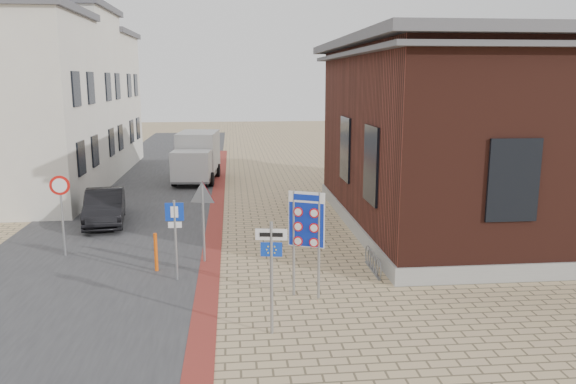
{
  "coord_description": "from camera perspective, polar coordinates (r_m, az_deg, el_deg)",
  "views": [
    {
      "loc": [
        -1.28,
        -12.76,
        5.4
      ],
      "look_at": [
        0.29,
        2.98,
        2.2
      ],
      "focal_mm": 35.0,
      "sensor_mm": 36.0,
      "label": 1
    }
  ],
  "objects": [
    {
      "name": "townhouse_mid",
      "position": [
        32.27,
        -23.52,
        9.02
      ],
      "size": [
        7.4,
        6.4,
        9.1
      ],
      "color": "silver",
      "rests_on": "ground"
    },
    {
      "name": "bike_rack",
      "position": [
        16.29,
        8.63,
        -7.07
      ],
      "size": [
        0.08,
        1.8,
        0.6
      ],
      "color": "slate",
      "rests_on": "ground"
    },
    {
      "name": "border_sign",
      "position": [
        13.81,
        1.89,
        -3.08
      ],
      "size": [
        0.86,
        0.43,
        2.7
      ],
      "rotation": [
        0.0,
        0.0,
        -0.43
      ],
      "color": "gray",
      "rests_on": "ground"
    },
    {
      "name": "brick_building",
      "position": [
        22.34,
        21.82,
        5.71
      ],
      "size": [
        13.0,
        13.0,
        6.8
      ],
      "color": "gray",
      "rests_on": "ground"
    },
    {
      "name": "townhouse_far",
      "position": [
        38.04,
        -20.74,
        8.85
      ],
      "size": [
        7.4,
        6.4,
        8.3
      ],
      "color": "silver",
      "rests_on": "ground"
    },
    {
      "name": "ground",
      "position": [
        13.91,
        0.03,
        -11.4
      ],
      "size": [
        120.0,
        120.0,
        0.0
      ],
      "primitive_type": "plane",
      "color": "tan",
      "rests_on": "ground"
    },
    {
      "name": "road_strip",
      "position": [
        28.59,
        -14.07,
        0.22
      ],
      "size": [
        7.0,
        60.0,
        0.02
      ],
      "primitive_type": "cube",
      "color": "#38383A",
      "rests_on": "ground"
    },
    {
      "name": "speed_sign",
      "position": [
        18.4,
        -22.05,
        -0.96
      ],
      "size": [
        0.6,
        0.07,
        2.54
      ],
      "rotation": [
        0.0,
        0.0,
        0.07
      ],
      "color": "gray",
      "rests_on": "ground"
    },
    {
      "name": "sedan",
      "position": [
        22.33,
        -18.13,
        -1.44
      ],
      "size": [
        1.93,
        4.07,
        1.29
      ],
      "primitive_type": "imported",
      "rotation": [
        0.0,
        0.0,
        0.15
      ],
      "color": "black",
      "rests_on": "ground"
    },
    {
      "name": "curb_strip",
      "position": [
        23.4,
        -7.31,
        -1.97
      ],
      "size": [
        0.6,
        40.0,
        0.02
      ],
      "primitive_type": "cube",
      "color": "maroon",
      "rests_on": "ground"
    },
    {
      "name": "bollard",
      "position": [
        16.44,
        -13.27,
        -5.99
      ],
      "size": [
        0.13,
        0.13,
        1.12
      ],
      "primitive_type": "cylinder",
      "rotation": [
        0.0,
        0.0,
        -0.35
      ],
      "color": "#F1580C",
      "rests_on": "ground"
    },
    {
      "name": "parking_sign",
      "position": [
        15.34,
        -11.4,
        -3.51
      ],
      "size": [
        0.49,
        0.07,
        2.23
      ],
      "rotation": [
        0.0,
        0.0,
        0.01
      ],
      "color": "gray",
      "rests_on": "ground"
    },
    {
      "name": "essen_sign",
      "position": [
        11.89,
        -1.69,
        -6.96
      ],
      "size": [
        0.67,
        0.15,
        2.48
      ],
      "rotation": [
        0.0,
        0.0,
        -0.16
      ],
      "color": "gray",
      "rests_on": "ground"
    },
    {
      "name": "box_truck",
      "position": [
        30.42,
        -9.25,
        3.6
      ],
      "size": [
        2.43,
        5.07,
        2.57
      ],
      "rotation": [
        0.0,
        0.0,
        -0.09
      ],
      "color": "slate",
      "rests_on": "ground"
    },
    {
      "name": "yield_sign",
      "position": [
        16.66,
        -8.65,
        -1.02
      ],
      "size": [
        0.85,
        0.26,
        2.42
      ],
      "rotation": [
        0.0,
        0.0,
        -0.24
      ],
      "color": "gray",
      "rests_on": "ground"
    }
  ]
}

